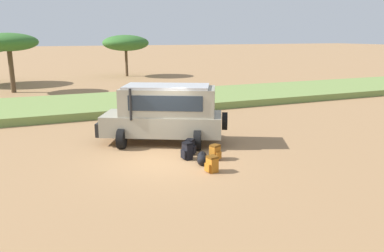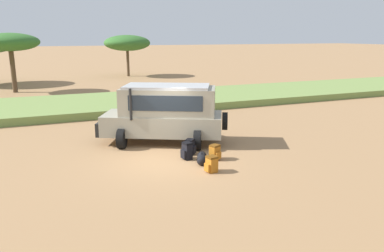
% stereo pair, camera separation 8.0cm
% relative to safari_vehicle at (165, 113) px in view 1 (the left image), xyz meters
% --- Properties ---
extents(ground_plane, '(320.00, 320.00, 0.00)m').
position_rel_safari_vehicle_xyz_m(ground_plane, '(-0.77, -2.12, -1.29)').
color(ground_plane, '#9E754C').
extents(grass_bank, '(120.00, 7.00, 0.44)m').
position_rel_safari_vehicle_xyz_m(grass_bank, '(-0.77, 9.05, -1.07)').
color(grass_bank, olive).
rests_on(grass_bank, ground_plane).
extents(safari_vehicle, '(5.34, 3.94, 2.44)m').
position_rel_safari_vehicle_xyz_m(safari_vehicle, '(0.00, 0.00, 0.00)').
color(safari_vehicle, gray).
rests_on(safari_vehicle, ground_plane).
extents(backpack_beside_front_wheel, '(0.41, 0.41, 0.64)m').
position_rel_safari_vehicle_xyz_m(backpack_beside_front_wheel, '(0.02, -2.38, -0.99)').
color(backpack_beside_front_wheel, black).
rests_on(backpack_beside_front_wheel, ground_plane).
extents(backpack_cluster_center, '(0.47, 0.47, 0.60)m').
position_rel_safari_vehicle_xyz_m(backpack_cluster_center, '(0.34, -1.91, -1.00)').
color(backpack_cluster_center, black).
rests_on(backpack_cluster_center, ground_plane).
extents(backpack_near_rear_wheel, '(0.42, 0.44, 0.55)m').
position_rel_safari_vehicle_xyz_m(backpack_near_rear_wheel, '(0.95, -2.81, -1.03)').
color(backpack_near_rear_wheel, '#B26619').
rests_on(backpack_near_rear_wheel, ground_plane).
extents(backpack_outermost, '(0.44, 0.38, 0.55)m').
position_rel_safari_vehicle_xyz_m(backpack_outermost, '(0.28, -3.92, -1.03)').
color(backpack_outermost, '#B26619').
rests_on(backpack_outermost, ground_plane).
extents(duffel_bag_low_black_case, '(0.56, 0.83, 0.44)m').
position_rel_safari_vehicle_xyz_m(duffel_bag_low_black_case, '(0.35, -2.98, -1.12)').
color(duffel_bag_low_black_case, black).
rests_on(duffel_bag_low_black_case, ground_plane).
extents(acacia_tree_centre_back, '(4.40, 4.11, 4.62)m').
position_rel_safari_vehicle_xyz_m(acacia_tree_centre_back, '(-6.49, 18.21, 2.59)').
color(acacia_tree_centre_back, brown).
rests_on(acacia_tree_centre_back, ground_plane).
extents(acacia_tree_right_mid, '(5.01, 5.01, 4.48)m').
position_rel_safari_vehicle_xyz_m(acacia_tree_right_mid, '(4.64, 26.80, 2.31)').
color(acacia_tree_right_mid, brown).
rests_on(acacia_tree_right_mid, ground_plane).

